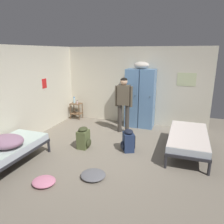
{
  "coord_description": "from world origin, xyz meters",
  "views": [
    {
      "loc": [
        1.66,
        -4.47,
        2.36
      ],
      "look_at": [
        0.0,
        0.24,
        0.95
      ],
      "focal_mm": 34.32,
      "sensor_mm": 36.0,
      "label": 1
    }
  ],
  "objects_px": {
    "bed_right": "(188,138)",
    "water_bottle": "(74,100)",
    "backpack_olive": "(84,138)",
    "bedding_heap": "(7,141)",
    "clothes_pile_pink": "(44,182)",
    "bed_left_front": "(4,151)",
    "lotion_bottle": "(77,102)",
    "clothes_pile_grey": "(93,175)",
    "locker_bank": "(140,97)",
    "person_traveler": "(124,100)",
    "backpack_navy": "(128,141)",
    "shelf_unit": "(76,109)"
  },
  "relations": [
    {
      "from": "bed_right",
      "to": "water_bottle",
      "type": "bearing_deg",
      "value": 158.26
    },
    {
      "from": "water_bottle",
      "to": "backpack_olive",
      "type": "xyz_separation_m",
      "value": [
        1.45,
        -2.16,
        -0.41
      ]
    },
    {
      "from": "bedding_heap",
      "to": "clothes_pile_pink",
      "type": "xyz_separation_m",
      "value": [
        1.02,
        -0.24,
        -0.55
      ]
    },
    {
      "from": "bed_left_front",
      "to": "clothes_pile_pink",
      "type": "relative_size",
      "value": 4.34
    },
    {
      "from": "bedding_heap",
      "to": "lotion_bottle",
      "type": "xyz_separation_m",
      "value": [
        -0.29,
        3.52,
        0.02
      ]
    },
    {
      "from": "bed_left_front",
      "to": "bed_right",
      "type": "xyz_separation_m",
      "value": [
        3.6,
        2.01,
        0.0
      ]
    },
    {
      "from": "bedding_heap",
      "to": "lotion_bottle",
      "type": "relative_size",
      "value": 5.26
    },
    {
      "from": "water_bottle",
      "to": "clothes_pile_grey",
      "type": "bearing_deg",
      "value": -56.12
    },
    {
      "from": "locker_bank",
      "to": "water_bottle",
      "type": "distance_m",
      "value": 2.44
    },
    {
      "from": "bed_right",
      "to": "lotion_bottle",
      "type": "bearing_deg",
      "value": 158.27
    },
    {
      "from": "person_traveler",
      "to": "clothes_pile_grey",
      "type": "xyz_separation_m",
      "value": [
        0.14,
        -2.55,
        -0.94
      ]
    },
    {
      "from": "bed_left_front",
      "to": "lotion_bottle",
      "type": "xyz_separation_m",
      "value": [
        -0.18,
        3.52,
        0.25
      ]
    },
    {
      "from": "water_bottle",
      "to": "backpack_navy",
      "type": "distance_m",
      "value": 3.24
    },
    {
      "from": "shelf_unit",
      "to": "backpack_navy",
      "type": "height_order",
      "value": "shelf_unit"
    },
    {
      "from": "bed_left_front",
      "to": "backpack_navy",
      "type": "distance_m",
      "value": 2.75
    },
    {
      "from": "shelf_unit",
      "to": "water_bottle",
      "type": "xyz_separation_m",
      "value": [
        -0.08,
        0.02,
        0.33
      ]
    },
    {
      "from": "backpack_olive",
      "to": "clothes_pile_pink",
      "type": "distance_m",
      "value": 1.67
    },
    {
      "from": "water_bottle",
      "to": "backpack_navy",
      "type": "xyz_separation_m",
      "value": [
        2.55,
        -1.95,
        -0.41
      ]
    },
    {
      "from": "bed_right",
      "to": "water_bottle",
      "type": "xyz_separation_m",
      "value": [
        -3.93,
        1.57,
        0.29
      ]
    },
    {
      "from": "backpack_olive",
      "to": "lotion_bottle",
      "type": "bearing_deg",
      "value": 121.69
    },
    {
      "from": "backpack_olive",
      "to": "bed_right",
      "type": "bearing_deg",
      "value": 13.55
    },
    {
      "from": "backpack_olive",
      "to": "clothes_pile_grey",
      "type": "xyz_separation_m",
      "value": [
        0.77,
        -1.15,
        -0.21
      ]
    },
    {
      "from": "person_traveler",
      "to": "lotion_bottle",
      "type": "bearing_deg",
      "value": 159.93
    },
    {
      "from": "shelf_unit",
      "to": "bed_right",
      "type": "bearing_deg",
      "value": -21.89
    },
    {
      "from": "bed_left_front",
      "to": "backpack_olive",
      "type": "relative_size",
      "value": 3.45
    },
    {
      "from": "bed_left_front",
      "to": "lotion_bottle",
      "type": "relative_size",
      "value": 14.27
    },
    {
      "from": "backpack_olive",
      "to": "bedding_heap",
      "type": "bearing_deg",
      "value": -125.57
    },
    {
      "from": "person_traveler",
      "to": "clothes_pile_pink",
      "type": "xyz_separation_m",
      "value": [
        -0.62,
        -3.06,
        -0.94
      ]
    },
    {
      "from": "bed_left_front",
      "to": "water_bottle",
      "type": "relative_size",
      "value": 8.17
    },
    {
      "from": "clothes_pile_pink",
      "to": "shelf_unit",
      "type": "bearing_deg",
      "value": 109.95
    },
    {
      "from": "backpack_navy",
      "to": "water_bottle",
      "type": "bearing_deg",
      "value": 142.52
    },
    {
      "from": "bed_right",
      "to": "clothes_pile_pink",
      "type": "relative_size",
      "value": 4.34
    },
    {
      "from": "bed_left_front",
      "to": "backpack_navy",
      "type": "relative_size",
      "value": 3.45
    },
    {
      "from": "clothes_pile_grey",
      "to": "locker_bank",
      "type": "bearing_deg",
      "value": 86.55
    },
    {
      "from": "backpack_navy",
      "to": "clothes_pile_pink",
      "type": "relative_size",
      "value": 1.26
    },
    {
      "from": "bedding_heap",
      "to": "clothes_pile_pink",
      "type": "distance_m",
      "value": 1.19
    },
    {
      "from": "person_traveler",
      "to": "clothes_pile_pink",
      "type": "relative_size",
      "value": 3.77
    },
    {
      "from": "bed_right",
      "to": "person_traveler",
      "type": "bearing_deg",
      "value": 156.58
    },
    {
      "from": "backpack_navy",
      "to": "backpack_olive",
      "type": "distance_m",
      "value": 1.12
    },
    {
      "from": "clothes_pile_grey",
      "to": "backpack_olive",
      "type": "bearing_deg",
      "value": 124.01
    },
    {
      "from": "bed_right",
      "to": "lotion_bottle",
      "type": "relative_size",
      "value": 14.27
    },
    {
      "from": "clothes_pile_grey",
      "to": "bed_right",
      "type": "bearing_deg",
      "value": 45.62
    },
    {
      "from": "bedding_heap",
      "to": "backpack_navy",
      "type": "relative_size",
      "value": 1.27
    },
    {
      "from": "water_bottle",
      "to": "clothes_pile_grey",
      "type": "xyz_separation_m",
      "value": [
        2.22,
        -3.31,
        -0.63
      ]
    },
    {
      "from": "water_bottle",
      "to": "lotion_bottle",
      "type": "relative_size",
      "value": 1.75
    },
    {
      "from": "shelf_unit",
      "to": "bed_right",
      "type": "distance_m",
      "value": 4.15
    },
    {
      "from": "water_bottle",
      "to": "lotion_bottle",
      "type": "distance_m",
      "value": 0.17
    },
    {
      "from": "bedding_heap",
      "to": "water_bottle",
      "type": "relative_size",
      "value": 3.01
    },
    {
      "from": "locker_bank",
      "to": "person_traveler",
      "type": "xyz_separation_m",
      "value": [
        -0.34,
        -0.71,
        0.02
      ]
    },
    {
      "from": "bedding_heap",
      "to": "water_bottle",
      "type": "bearing_deg",
      "value": 96.96
    }
  ]
}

